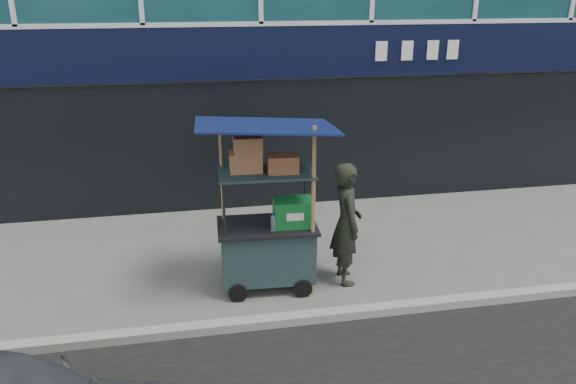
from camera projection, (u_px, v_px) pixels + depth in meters
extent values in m
plane|color=#61615D|center=(307.00, 313.00, 7.33)|extent=(80.00, 80.00, 0.00)
cube|color=#999890|center=(311.00, 317.00, 7.13)|extent=(80.00, 0.18, 0.12)
cube|color=black|center=(262.00, 53.00, 9.89)|extent=(15.68, 0.06, 0.90)
cube|color=black|center=(263.00, 146.00, 10.52)|extent=(15.68, 0.04, 2.40)
cube|color=#1C3030|center=(267.00, 252.00, 7.83)|extent=(1.30, 0.80, 0.74)
cylinder|color=black|center=(238.00, 293.00, 7.55)|extent=(0.26, 0.06, 0.25)
cylinder|color=black|center=(303.00, 289.00, 7.67)|extent=(0.26, 0.06, 0.25)
cube|color=black|center=(267.00, 226.00, 7.70)|extent=(1.39, 0.89, 0.04)
cylinder|color=black|center=(224.00, 212.00, 7.20)|extent=(0.03, 0.03, 0.79)
cylinder|color=black|center=(313.00, 207.00, 7.35)|extent=(0.03, 0.03, 0.79)
cylinder|color=black|center=(223.00, 194.00, 7.79)|extent=(0.03, 0.03, 0.79)
cylinder|color=black|center=(305.00, 190.00, 7.94)|extent=(0.03, 0.03, 0.79)
cube|color=#1C3030|center=(266.00, 173.00, 7.43)|extent=(1.30, 0.80, 0.03)
cylinder|color=olive|center=(313.00, 214.00, 7.39)|extent=(0.06, 0.06, 2.38)
cylinder|color=olive|center=(223.00, 205.00, 7.84)|extent=(0.04, 0.04, 2.27)
cube|color=#0B113E|center=(266.00, 126.00, 7.21)|extent=(1.85, 1.35, 0.21)
cube|color=#106727|center=(293.00, 212.00, 7.62)|extent=(0.55, 0.39, 0.37)
cylinder|color=silver|center=(273.00, 223.00, 7.47)|extent=(0.07, 0.07, 0.21)
cylinder|color=blue|center=(273.00, 215.00, 7.43)|extent=(0.04, 0.04, 0.02)
cube|color=brown|center=(246.00, 162.00, 7.40)|extent=(0.44, 0.34, 0.26)
cube|color=olive|center=(282.00, 164.00, 7.36)|extent=(0.42, 0.31, 0.23)
cube|color=brown|center=(248.00, 144.00, 7.30)|extent=(0.38, 0.29, 0.21)
imported|color=black|center=(346.00, 223.00, 7.86)|extent=(0.44, 0.66, 1.78)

